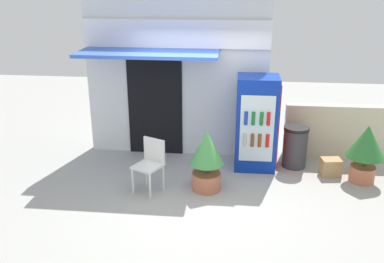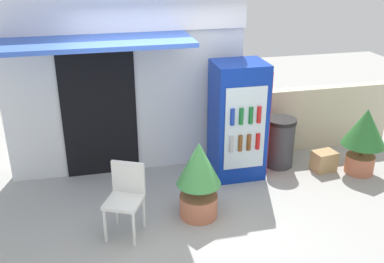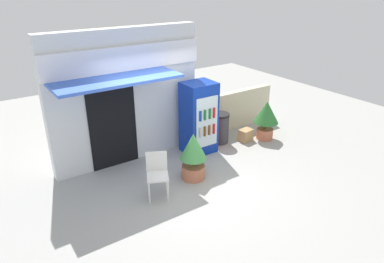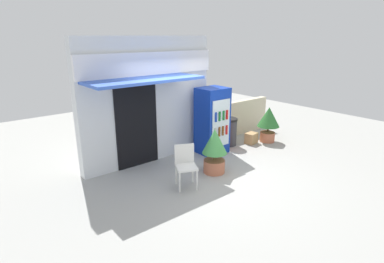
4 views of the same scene
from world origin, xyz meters
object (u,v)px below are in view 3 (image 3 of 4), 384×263
at_px(plastic_chair, 157,171).
at_px(cardboard_box, 246,135).
at_px(trash_bin, 220,128).
at_px(potted_plant_curbside, 266,116).
at_px(drink_cooler, 199,118).
at_px(potted_plant_near_shop, 193,154).

relative_size(plastic_chair, cardboard_box, 2.58).
distance_m(plastic_chair, trash_bin, 2.78).
xyz_separation_m(plastic_chair, cardboard_box, (3.13, 0.88, -0.36)).
distance_m(potted_plant_curbside, trash_bin, 1.25).
bearing_deg(potted_plant_curbside, trash_bin, 155.40).
distance_m(drink_cooler, potted_plant_near_shop, 1.32).
bearing_deg(cardboard_box, drink_cooler, 171.00).
bearing_deg(potted_plant_near_shop, potted_plant_curbside, 12.03).
relative_size(drink_cooler, plastic_chair, 1.97).
distance_m(plastic_chair, cardboard_box, 3.27).
bearing_deg(drink_cooler, potted_plant_near_shop, -130.66).
height_order(plastic_chair, potted_plant_curbside, potted_plant_curbside).
bearing_deg(potted_plant_near_shop, trash_bin, 34.43).
height_order(drink_cooler, cardboard_box, drink_cooler).
distance_m(drink_cooler, plastic_chair, 2.11).
distance_m(plastic_chair, potted_plant_near_shop, 0.93).
bearing_deg(cardboard_box, potted_plant_curbside, -20.74).
distance_m(potted_plant_near_shop, cardboard_box, 2.37).
height_order(potted_plant_near_shop, trash_bin, potted_plant_near_shop).
height_order(potted_plant_near_shop, cardboard_box, potted_plant_near_shop).
height_order(trash_bin, cardboard_box, trash_bin).
height_order(potted_plant_curbside, trash_bin, potted_plant_curbside).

